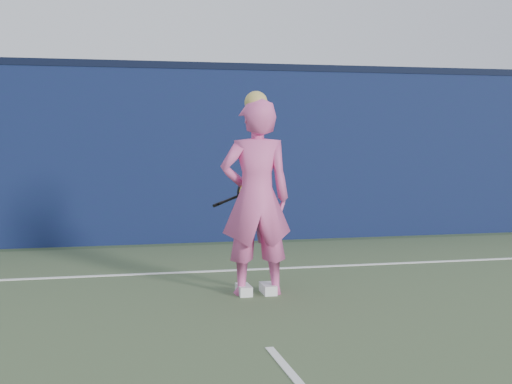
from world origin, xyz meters
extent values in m
cube|color=#0D1B3C|center=(0.00, 6.50, 1.25)|extent=(24.00, 0.40, 2.50)
cube|color=black|center=(0.00, 6.50, 2.55)|extent=(24.00, 0.42, 0.10)
imported|color=#DB559A|center=(0.31, 2.76, 0.94)|extent=(0.69, 0.46, 1.88)
sphere|color=tan|center=(0.31, 2.76, 1.85)|extent=(0.22, 0.22, 0.22)
cube|color=white|center=(0.43, 2.76, 0.05)|extent=(0.12, 0.28, 0.10)
cube|color=white|center=(0.19, 2.76, 0.05)|extent=(0.12, 0.28, 0.10)
torus|color=black|center=(0.32, 3.26, 0.94)|extent=(0.25, 0.21, 0.28)
torus|color=gold|center=(0.32, 3.26, 0.94)|extent=(0.20, 0.17, 0.23)
cylinder|color=beige|center=(0.32, 3.26, 0.94)|extent=(0.20, 0.16, 0.23)
cylinder|color=black|center=(0.12, 3.20, 0.89)|extent=(0.24, 0.14, 0.09)
cylinder|color=black|center=(0.00, 3.16, 0.85)|extent=(0.12, 0.08, 0.06)
cube|color=white|center=(0.00, 4.00, 0.01)|extent=(11.00, 0.08, 0.01)
camera|label=1|loc=(-1.22, -3.88, 1.52)|focal=50.00mm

